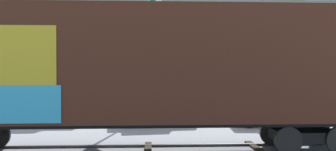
{
  "coord_description": "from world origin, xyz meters",
  "views": [
    {
      "loc": [
        2.23,
        -11.51,
        2.71
      ],
      "look_at": [
        2.34,
        1.8,
        2.54
      ],
      "focal_mm": 36.71,
      "sensor_mm": 36.0,
      "label": 1
    }
  ],
  "objects_px": {
    "parked_car_white": "(42,109)",
    "parked_car_tan": "(276,109)",
    "parked_car_green": "(155,109)",
    "freight_car": "(136,67)",
    "flagpole": "(152,33)"
  },
  "relations": [
    {
      "from": "parked_car_green",
      "to": "parked_car_tan",
      "type": "bearing_deg",
      "value": -3.98
    },
    {
      "from": "freight_car",
      "to": "parked_car_white",
      "type": "height_order",
      "value": "freight_car"
    },
    {
      "from": "parked_car_white",
      "to": "parked_car_green",
      "type": "xyz_separation_m",
      "value": [
        5.79,
        -0.22,
        0.04
      ]
    },
    {
      "from": "freight_car",
      "to": "parked_car_white",
      "type": "relative_size",
      "value": 3.61
    },
    {
      "from": "freight_car",
      "to": "flagpole",
      "type": "height_order",
      "value": "flagpole"
    },
    {
      "from": "parked_car_green",
      "to": "flagpole",
      "type": "bearing_deg",
      "value": 94.25
    },
    {
      "from": "parked_car_white",
      "to": "parked_car_tan",
      "type": "height_order",
      "value": "parked_car_tan"
    },
    {
      "from": "flagpole",
      "to": "parked_car_tan",
      "type": "distance_m",
      "value": 8.82
    },
    {
      "from": "flagpole",
      "to": "parked_car_tan",
      "type": "xyz_separation_m",
      "value": [
        6.34,
        -4.4,
        -4.27
      ]
    },
    {
      "from": "flagpole",
      "to": "parked_car_tan",
      "type": "bearing_deg",
      "value": -34.76
    },
    {
      "from": "parked_car_tan",
      "to": "flagpole",
      "type": "bearing_deg",
      "value": 145.24
    },
    {
      "from": "flagpole",
      "to": "parked_car_white",
      "type": "xyz_separation_m",
      "value": [
        -5.49,
        -3.77,
        -4.35
      ]
    },
    {
      "from": "parked_car_tan",
      "to": "parked_car_green",
      "type": "bearing_deg",
      "value": 176.02
    },
    {
      "from": "parked_car_white",
      "to": "parked_car_tan",
      "type": "relative_size",
      "value": 0.99
    },
    {
      "from": "parked_car_green",
      "to": "parked_car_tan",
      "type": "distance_m",
      "value": 6.06
    }
  ]
}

